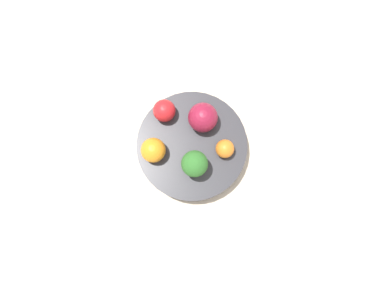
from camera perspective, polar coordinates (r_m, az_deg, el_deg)
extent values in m
plane|color=gray|center=(0.82, 0.00, -0.91)|extent=(6.00, 6.00, 0.00)
cube|color=beige|center=(0.81, 0.00, -0.79)|extent=(1.20, 1.20, 0.02)
cylinder|color=#2D2D33|center=(0.78, 0.00, -0.41)|extent=(0.23, 0.23, 0.04)
cylinder|color=#8CB76B|center=(0.74, 0.38, -3.31)|extent=(0.02, 0.02, 0.02)
sphere|color=#2D6B28|center=(0.71, 0.40, -3.02)|extent=(0.05, 0.05, 0.05)
sphere|color=maroon|center=(0.74, 1.67, 4.06)|extent=(0.06, 0.06, 0.06)
sphere|color=red|center=(0.75, -4.24, 5.09)|extent=(0.05, 0.05, 0.05)
sphere|color=orange|center=(0.73, -5.93, -0.94)|extent=(0.05, 0.05, 0.05)
sphere|color=orange|center=(0.74, 5.03, -0.72)|extent=(0.04, 0.04, 0.04)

